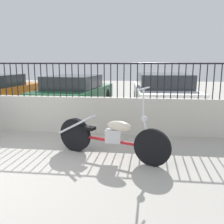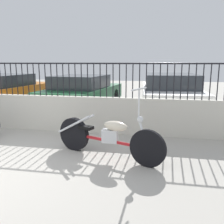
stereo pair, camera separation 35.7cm
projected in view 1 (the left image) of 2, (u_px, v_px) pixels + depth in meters
The scene contains 5 objects.
low_wall at pixel (43, 114), 6.36m from camera, with size 10.29×0.18×0.90m.
fence_railing at pixel (41, 75), 6.16m from camera, with size 10.29×0.04×0.83m.
motorcycle_red at pixel (105, 136), 4.62m from camera, with size 2.17×0.96×1.34m.
car_green at pixel (75, 92), 9.26m from camera, with size 2.33×4.36×1.27m.
car_white at pixel (162, 93), 8.73m from camera, with size 2.14×4.55×1.35m.
Camera 1 is at (2.50, -3.27, 1.75)m, focal length 40.00 mm.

